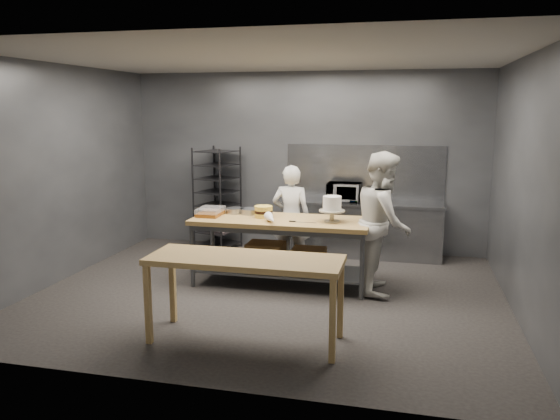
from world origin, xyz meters
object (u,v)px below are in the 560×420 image
chef_behind (291,218)px  chef_right (383,222)px  near_counter (245,265)px  layer_cake (264,212)px  frosted_cake_stand (332,206)px  microwave (344,192)px  work_table (282,243)px  speed_rack (217,200)px

chef_behind → chef_right: chef_right is taller
near_counter → layer_cake: 1.97m
chef_right → frosted_cake_stand: 0.70m
microwave → work_table: bearing=-110.2°
layer_cake → chef_behind: bearing=70.7°
speed_rack → chef_right: bearing=-29.4°
microwave → frosted_cake_stand: frosted_cake_stand is taller
near_counter → microwave: 3.69m
chef_behind → chef_right: bearing=153.2°
speed_rack → near_counter: bearing=-66.0°
speed_rack → chef_behind: bearing=-32.2°
near_counter → frosted_cake_stand: (0.63, 1.86, 0.32)m
chef_right → frosted_cake_stand: chef_right is taller
chef_behind → chef_right: 1.54m
work_table → chef_right: bearing=0.9°
microwave → layer_cake: size_ratio=2.21×
speed_rack → chef_right: chef_right is taller
speed_rack → frosted_cake_stand: 2.81m
near_counter → chef_behind: 2.62m
chef_right → near_counter: bearing=142.5°
near_counter → speed_rack: size_ratio=1.14×
near_counter → speed_rack: 3.90m
near_counter → layer_cake: layer_cake is taller
microwave → frosted_cake_stand: bearing=-88.2°
speed_rack → chef_right: (2.88, -1.62, 0.07)m
chef_behind → layer_cake: (-0.24, -0.68, 0.21)m
near_counter → speed_rack: (-1.58, 3.56, 0.04)m
chef_behind → frosted_cake_stand: (0.71, -0.76, 0.35)m
chef_behind → frosted_cake_stand: size_ratio=4.60×
work_table → near_counter: bearing=-88.2°
chef_right → layer_cake: (-1.62, -0.00, 0.07)m
work_table → microwave: 1.90m
speed_rack → microwave: bearing=2.1°
work_table → speed_rack: (-1.52, 1.64, 0.28)m
work_table → chef_behind: 0.74m
layer_cake → chef_right: bearing=0.0°
work_table → chef_right: size_ratio=1.29×
chef_behind → microwave: bearing=-123.3°
microwave → frosted_cake_stand: 1.79m
near_counter → chef_behind: size_ratio=1.27×
work_table → speed_rack: bearing=132.8°
speed_rack → microwave: speed_rack is taller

